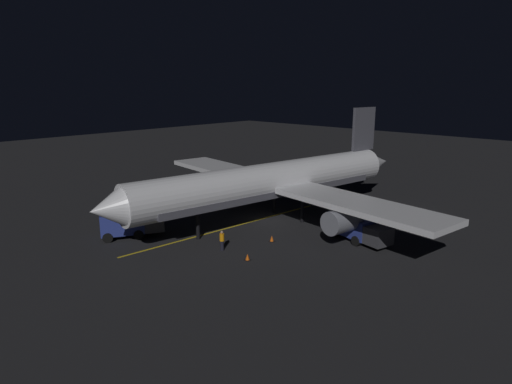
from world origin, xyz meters
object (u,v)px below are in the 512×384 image
(traffic_cone_near_left, at_px, (151,231))
(traffic_cone_near_right, at_px, (272,239))
(traffic_cone_under_wing, at_px, (247,257))
(baggage_truck, at_px, (129,224))
(catering_truck, at_px, (357,228))
(ground_crew_worker, at_px, (222,240))
(airliner, at_px, (274,182))

(traffic_cone_near_left, bearing_deg, traffic_cone_near_right, -147.65)
(traffic_cone_near_left, relative_size, traffic_cone_under_wing, 1.00)
(baggage_truck, relative_size, catering_truck, 0.89)
(traffic_cone_under_wing, bearing_deg, catering_truck, -111.62)
(catering_truck, distance_m, traffic_cone_under_wing, 10.83)
(ground_crew_worker, xyz_separation_m, traffic_cone_near_left, (8.17, 1.65, -0.64))
(traffic_cone_under_wing, bearing_deg, ground_crew_worker, -1.62)
(airliner, relative_size, traffic_cone_under_wing, 67.98)
(catering_truck, distance_m, traffic_cone_near_left, 19.18)
(ground_crew_worker, bearing_deg, catering_truck, -125.47)
(traffic_cone_near_right, bearing_deg, catering_truck, -135.34)
(traffic_cone_near_right, bearing_deg, ground_crew_worker, 70.24)
(baggage_truck, height_order, traffic_cone_under_wing, baggage_truck)
(airliner, height_order, traffic_cone_under_wing, airliner)
(baggage_truck, height_order, traffic_cone_near_right, baggage_truck)
(traffic_cone_near_left, bearing_deg, ground_crew_worker, -168.58)
(ground_crew_worker, distance_m, traffic_cone_under_wing, 3.17)
(ground_crew_worker, distance_m, traffic_cone_near_right, 4.89)
(catering_truck, bearing_deg, ground_crew_worker, 54.53)
(airliner, bearing_deg, traffic_cone_near_right, 129.29)
(ground_crew_worker, bearing_deg, traffic_cone_near_left, 11.42)
(airliner, height_order, traffic_cone_near_right, airliner)
(airliner, relative_size, ground_crew_worker, 21.49)
(catering_truck, bearing_deg, traffic_cone_under_wing, 68.38)
(catering_truck, bearing_deg, traffic_cone_near_left, 37.23)
(airliner, xyz_separation_m, catering_truck, (-9.45, -0.49, -2.91))
(catering_truck, bearing_deg, baggage_truck, 40.34)
(airliner, relative_size, catering_truck, 5.62)
(traffic_cone_near_left, bearing_deg, catering_truck, -142.77)
(catering_truck, relative_size, traffic_cone_under_wing, 12.09)
(traffic_cone_under_wing, bearing_deg, baggage_truck, 16.15)
(traffic_cone_near_left, bearing_deg, airliner, -117.59)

